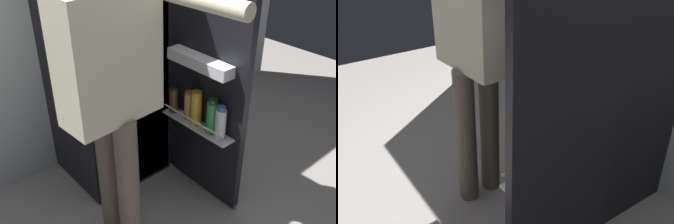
% 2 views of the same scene
% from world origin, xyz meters
% --- Properties ---
extents(ground_plane, '(6.35, 6.35, 0.00)m').
position_xyz_m(ground_plane, '(0.00, 0.00, 0.00)').
color(ground_plane, gray).
extents(refrigerator, '(0.68, 1.22, 1.81)m').
position_xyz_m(refrigerator, '(0.03, 0.50, 0.90)').
color(refrigerator, black).
rests_on(refrigerator, ground_plane).
extents(person, '(0.61, 0.79, 1.76)m').
position_xyz_m(person, '(-0.36, -0.10, 1.08)').
color(person, '#665B4C').
rests_on(person, ground_plane).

